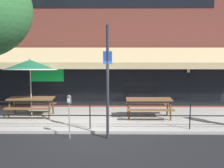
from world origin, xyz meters
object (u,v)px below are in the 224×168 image
at_px(picnic_table_centre, 149,103).
at_px(parking_meter_far, 69,103).
at_px(picnic_table_left, 31,102).
at_px(patio_umbrella_left, 30,65).
at_px(street_sign_pole, 108,81).

relative_size(picnic_table_centre, parking_meter_far, 1.27).
bearing_deg(parking_meter_far, picnic_table_left, 126.57).
xyz_separation_m(patio_umbrella_left, street_sign_pole, (3.16, -2.58, -0.31)).
bearing_deg(picnic_table_left, street_sign_pole, -39.21).
bearing_deg(picnic_table_centre, picnic_table_left, 177.74).
bearing_deg(parking_meter_far, patio_umbrella_left, 126.52).
xyz_separation_m(picnic_table_centre, parking_meter_far, (-2.80, -2.41, 0.44)).
bearing_deg(patio_umbrella_left, picnic_table_left, -90.00).
relative_size(picnic_table_left, street_sign_pole, 0.50).
bearing_deg(street_sign_pole, picnic_table_centre, 56.65).
bearing_deg(picnic_table_centre, parking_meter_far, -139.28).
xyz_separation_m(picnic_table_left, picnic_table_centre, (4.73, -0.19, 0.00)).
bearing_deg(patio_umbrella_left, parking_meter_far, -53.48).
bearing_deg(picnic_table_left, patio_umbrella_left, 90.00).
distance_m(picnic_table_centre, parking_meter_far, 3.72).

